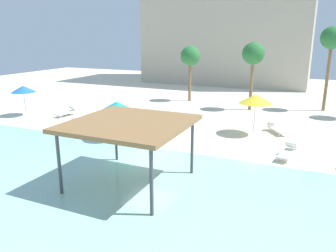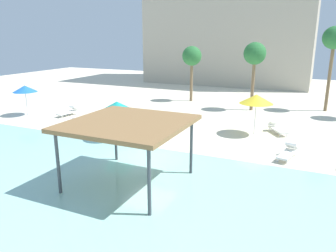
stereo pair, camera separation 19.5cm
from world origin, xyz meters
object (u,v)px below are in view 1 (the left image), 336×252
at_px(lounge_chair_3, 276,128).
at_px(palm_tree_2, 253,55).
at_px(beach_umbrella_yellow_0, 256,99).
at_px(beach_umbrella_teal_3, 117,106).
at_px(lounge_chair_5, 288,152).
at_px(lounge_chair_4, 67,112).
at_px(palm_tree_0, 332,40).
at_px(lounge_chair_0, 113,113).
at_px(shade_pavilion, 129,125).
at_px(lounge_chair_2, 71,125).
at_px(palm_tree_3, 190,57).
at_px(lounge_chair_1, 139,126).
at_px(beach_umbrella_blue_2, 23,89).

relative_size(lounge_chair_3, palm_tree_2, 0.33).
distance_m(beach_umbrella_yellow_0, lounge_chair_3, 2.64).
relative_size(beach_umbrella_teal_3, lounge_chair_5, 1.25).
distance_m(lounge_chair_4, palm_tree_0, 22.77).
bearing_deg(lounge_chair_4, lounge_chair_3, 105.92).
relative_size(lounge_chair_4, lounge_chair_5, 0.99).
bearing_deg(beach_umbrella_teal_3, beach_umbrella_yellow_0, 32.32).
relative_size(lounge_chair_0, palm_tree_2, 0.34).
bearing_deg(lounge_chair_3, palm_tree_0, 127.38).
xyz_separation_m(shade_pavilion, lounge_chair_0, (-7.53, 10.07, -2.36)).
bearing_deg(lounge_chair_0, lounge_chair_2, 4.33).
bearing_deg(lounge_chair_4, lounge_chair_5, 90.07).
distance_m(beach_umbrella_yellow_0, palm_tree_3, 12.38).
xyz_separation_m(shade_pavilion, palm_tree_3, (-4.42, 19.18, 1.66)).
relative_size(beach_umbrella_teal_3, palm_tree_3, 0.46).
xyz_separation_m(lounge_chair_1, lounge_chair_3, (8.69, 3.42, 0.00)).
bearing_deg(lounge_chair_2, lounge_chair_3, 114.64).
bearing_deg(lounge_chair_5, lounge_chair_1, -85.79).
relative_size(beach_umbrella_teal_3, lounge_chair_2, 1.28).
height_order(beach_umbrella_teal_3, palm_tree_2, palm_tree_2).
height_order(beach_umbrella_yellow_0, palm_tree_0, palm_tree_0).
height_order(shade_pavilion, palm_tree_2, palm_tree_2).
bearing_deg(palm_tree_3, beach_umbrella_yellow_0, -49.03).
height_order(lounge_chair_1, lounge_chair_5, same).
xyz_separation_m(lounge_chair_3, lounge_chair_4, (-16.26, -1.91, 0.00)).
bearing_deg(shade_pavilion, lounge_chair_4, 141.50).
bearing_deg(lounge_chair_3, lounge_chair_4, -117.39).
relative_size(beach_umbrella_yellow_0, lounge_chair_5, 1.36).
distance_m(beach_umbrella_yellow_0, lounge_chair_5, 4.94).
height_order(beach_umbrella_blue_2, palm_tree_2, palm_tree_2).
bearing_deg(lounge_chair_1, lounge_chair_2, -79.10).
bearing_deg(palm_tree_2, lounge_chair_0, -142.09).
relative_size(beach_umbrella_yellow_0, lounge_chair_1, 1.37).
bearing_deg(beach_umbrella_yellow_0, beach_umbrella_teal_3, -147.68).
relative_size(lounge_chair_1, lounge_chair_2, 1.02).
height_order(beach_umbrella_teal_3, lounge_chair_3, beach_umbrella_teal_3).
xyz_separation_m(palm_tree_0, palm_tree_2, (-5.97, -2.35, -1.22)).
distance_m(lounge_chair_2, lounge_chair_4, 4.45).
relative_size(lounge_chair_0, lounge_chair_4, 1.01).
bearing_deg(shade_pavilion, lounge_chair_2, 144.73).
distance_m(lounge_chair_0, lounge_chair_2, 4.31).
height_order(beach_umbrella_yellow_0, lounge_chair_1, beach_umbrella_yellow_0).
xyz_separation_m(beach_umbrella_blue_2, lounge_chair_0, (6.90, 2.45, -1.88)).
distance_m(beach_umbrella_yellow_0, lounge_chair_2, 12.69).
xyz_separation_m(beach_umbrella_yellow_0, lounge_chair_1, (-7.35, -2.45, -2.06)).
bearing_deg(shade_pavilion, palm_tree_2, 83.66).
relative_size(lounge_chair_3, lounge_chair_4, 0.97).
distance_m(shade_pavilion, palm_tree_3, 19.75).
relative_size(beach_umbrella_blue_2, lounge_chair_2, 1.29).
distance_m(shade_pavilion, lounge_chair_1, 8.71).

